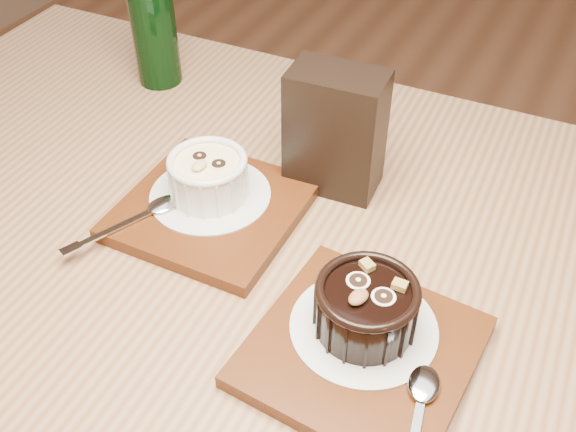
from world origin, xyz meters
name	(u,v)px	position (x,y,z in m)	size (l,w,h in m)	color
table	(276,339)	(-0.07, -0.28, 0.66)	(1.22, 0.84, 0.75)	brown
tray_left	(212,209)	(-0.17, -0.23, 0.76)	(0.18, 0.18, 0.01)	#55260E
doily_left	(210,195)	(-0.18, -0.22, 0.77)	(0.13, 0.13, 0.00)	silver
ramekin_white	(208,175)	(-0.18, -0.22, 0.79)	(0.08, 0.08, 0.05)	white
spoon_left	(134,218)	(-0.23, -0.29, 0.77)	(0.03, 0.13, 0.01)	silver
tray_right	(361,352)	(0.04, -0.33, 0.76)	(0.18, 0.18, 0.01)	#55260E
doily_right	(364,327)	(0.04, -0.31, 0.77)	(0.13, 0.13, 0.00)	silver
ramekin_dark	(366,305)	(0.04, -0.31, 0.79)	(0.09, 0.09, 0.05)	black
spoon_right	(417,421)	(0.11, -0.38, 0.77)	(0.03, 0.13, 0.01)	silver
condiment_stand	(335,131)	(-0.08, -0.12, 0.82)	(0.10, 0.06, 0.14)	black
green_bottle	(153,22)	(-0.38, -0.02, 0.84)	(0.06, 0.06, 0.22)	black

